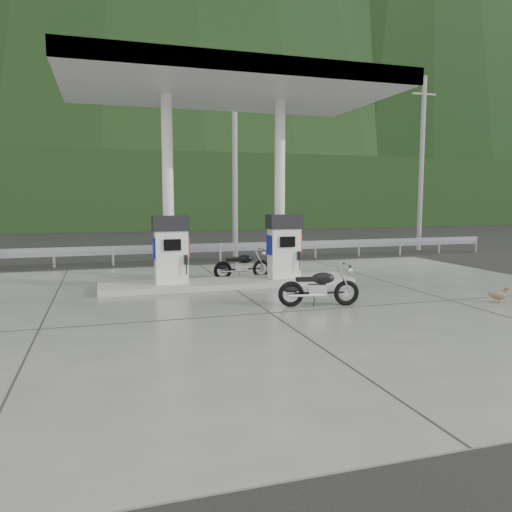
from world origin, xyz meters
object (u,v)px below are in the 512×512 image
object	(u,v)px
gas_pump_left	(171,250)
duck	(499,295)
motorcycle_right	(242,266)
motorcycle_left	(319,288)
gas_pump_right	(284,246)

from	to	relation	value
gas_pump_left	duck	bearing A→B (deg)	-30.02
gas_pump_left	motorcycle_right	xyz separation A→B (m)	(2.27, 1.10, -0.66)
gas_pump_left	motorcycle_right	size ratio (longest dim) A/B	1.10
gas_pump_left	motorcycle_right	bearing A→B (deg)	25.82
gas_pump_left	duck	distance (m)	8.14
motorcycle_right	duck	world-z (taller)	motorcycle_right
motorcycle_left	gas_pump_left	bearing A→B (deg)	143.17
motorcycle_left	duck	xyz separation A→B (m)	(4.13, -0.90, -0.24)
gas_pump_right	motorcycle_left	xyz separation A→B (m)	(-0.33, -3.15, -0.64)
motorcycle_right	duck	size ratio (longest dim) A/B	3.55
motorcycle_left	duck	bearing A→B (deg)	-1.36
gas_pump_right	motorcycle_left	bearing A→B (deg)	-96.02
gas_pump_right	motorcycle_left	size ratio (longest dim) A/B	1.04
gas_pump_left	duck	world-z (taller)	gas_pump_left
gas_pump_right	motorcycle_right	size ratio (longest dim) A/B	1.10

